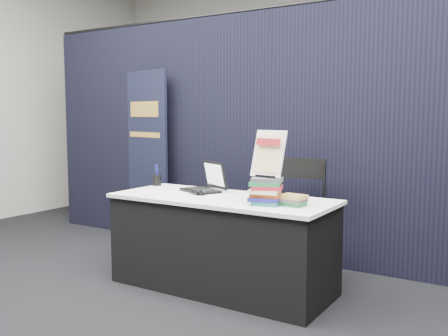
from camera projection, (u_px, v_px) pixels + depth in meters
floor at (181, 310)px, 3.59m from camera, size 8.00×8.00×0.00m
wall_back at (358, 89)px, 6.77m from camera, size 8.00×0.02×3.50m
drape_partition at (280, 136)px, 4.81m from camera, size 6.00×0.08×2.40m
display_table at (222, 243)px, 4.01m from camera, size 1.80×0.75×0.75m
laptop at (203, 184)px, 4.27m from camera, size 0.41×0.41×0.26m
mouse at (202, 193)px, 4.07m from camera, size 0.10×0.12×0.03m
brochure_left at (150, 196)px, 4.03m from camera, size 0.29×0.23×0.00m
brochure_mid at (174, 193)px, 4.14m from camera, size 0.28×0.23×0.00m
brochure_right at (153, 193)px, 4.19m from camera, size 0.31×0.27×0.00m
pen_cup at (157, 180)px, 4.61m from camera, size 0.08×0.08×0.10m
book_stack_tall at (266, 191)px, 3.61m from camera, size 0.24×0.21×0.20m
book_stack_short at (293, 200)px, 3.57m from camera, size 0.20×0.16×0.08m
info_sign at (269, 154)px, 3.61m from camera, size 0.27×0.15×0.35m
pullup_banner at (146, 165)px, 5.62m from camera, size 0.80×0.29×1.89m
stacking_chair at (291, 213)px, 4.24m from camera, size 0.55×0.56×1.03m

